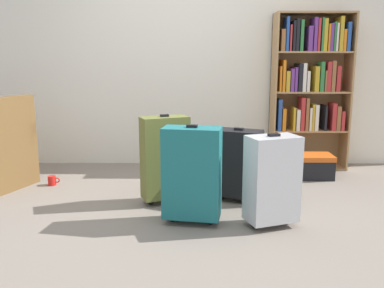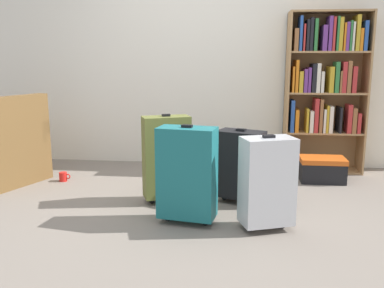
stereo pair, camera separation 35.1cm
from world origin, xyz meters
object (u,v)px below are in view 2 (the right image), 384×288
armchair (3,152)px  suitcase_silver (267,181)px  storage_box (322,169)px  bookshelf (325,83)px  suitcase_black (240,164)px  suitcase_teal (187,173)px  suitcase_olive (167,157)px  mug (63,177)px

armchair → suitcase_silver: (2.60, -0.94, 0.06)m
armchair → storage_box: 3.29m
bookshelf → storage_box: size_ratio=3.84×
bookshelf → suitcase_black: bearing=-127.9°
suitcase_silver → bookshelf: bearing=67.8°
suitcase_teal → suitcase_silver: suitcase_teal is taller
suitcase_black → storage_box: bearing=41.0°
suitcase_black → suitcase_silver: suitcase_silver is taller
suitcase_teal → storage_box: bearing=45.2°
storage_box → suitcase_black: (-0.85, -0.74, 0.21)m
bookshelf → suitcase_silver: (-0.72, -1.76, -0.62)m
bookshelf → storage_box: (-0.06, -0.43, -0.86)m
suitcase_olive → suitcase_silver: bearing=-32.4°
storage_box → suitcase_teal: (-1.25, -1.26, 0.27)m
suitcase_black → suitcase_teal: bearing=-127.7°
storage_box → suitcase_black: size_ratio=0.69×
mug → armchair: bearing=-171.8°
storage_box → suitcase_olive: bearing=-152.0°
suitcase_olive → suitcase_black: bearing=4.9°
armchair → suitcase_black: size_ratio=1.38×
mug → suitcase_teal: bearing=-34.2°
suitcase_teal → suitcase_olive: bearing=117.1°
armchair → suitcase_teal: 2.19m
suitcase_black → suitcase_olive: bearing=-175.1°
bookshelf → mug: (-2.74, -0.73, -0.95)m
bookshelf → armchair: 3.49m
bookshelf → suitcase_olive: (-1.56, -1.23, -0.59)m
mug → suitcase_silver: bearing=-27.0°
armchair → suitcase_olive: size_ratio=1.16×
bookshelf → suitcase_teal: bookshelf is taller
armchair → suitcase_silver: bearing=-19.9°
suitcase_olive → suitcase_black: (0.64, 0.06, -0.06)m
mug → suitcase_teal: 1.75m
armchair → suitcase_olive: bearing=-13.1°
suitcase_olive → armchair: bearing=166.9°
suitcase_black → suitcase_silver: size_ratio=0.92×
suitcase_teal → suitcase_silver: size_ratio=1.07×
suitcase_black → suitcase_silver: 0.62m
bookshelf → suitcase_teal: (-1.32, -1.70, -0.59)m
mug → storage_box: (2.67, 0.30, 0.09)m
suitcase_silver → storage_box: bearing=63.7°
bookshelf → storage_box: bearing=-98.3°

